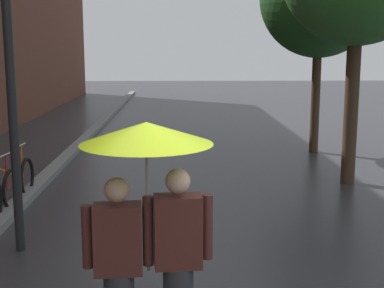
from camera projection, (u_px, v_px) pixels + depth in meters
kerb_strip at (76, 147)px, 14.17m from camera, size 0.30×36.00×0.12m
couple_under_umbrella at (148, 206)px, 4.42m from camera, size 1.09×1.09×2.07m
street_lamp_post at (10, 67)px, 6.70m from camera, size 0.24×0.24×4.14m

